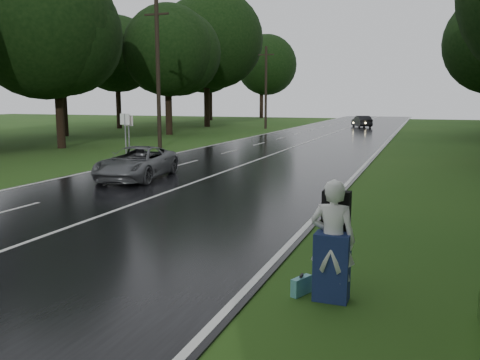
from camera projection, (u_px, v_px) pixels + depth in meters
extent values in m
plane|color=#274B16|center=(41.00, 239.00, 12.09)|extent=(160.00, 160.00, 0.00)
cube|color=black|center=(275.00, 154.00, 30.59)|extent=(12.00, 140.00, 0.04)
cube|color=silver|center=(275.00, 153.00, 30.59)|extent=(0.12, 140.00, 0.01)
imported|color=#505356|center=(137.00, 163.00, 20.85)|extent=(2.87, 5.07, 1.34)
imported|color=black|center=(362.00, 121.00, 58.83)|extent=(2.93, 4.39, 1.37)
imported|color=silver|center=(333.00, 241.00, 8.26)|extent=(0.76, 0.50, 2.06)
cube|color=navy|center=(332.00, 267.00, 8.34)|extent=(0.58, 0.39, 1.16)
cube|color=black|center=(336.00, 210.00, 8.47)|extent=(0.47, 0.25, 0.66)
cube|color=teal|center=(301.00, 286.00, 8.63)|extent=(0.30, 0.46, 0.32)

